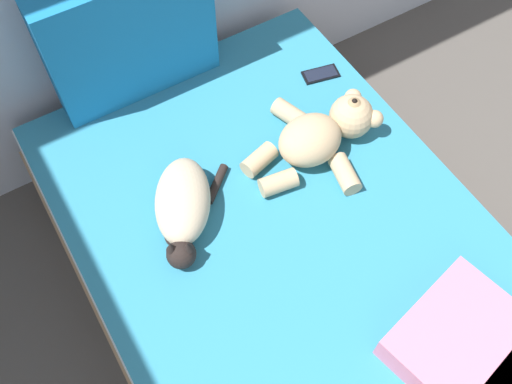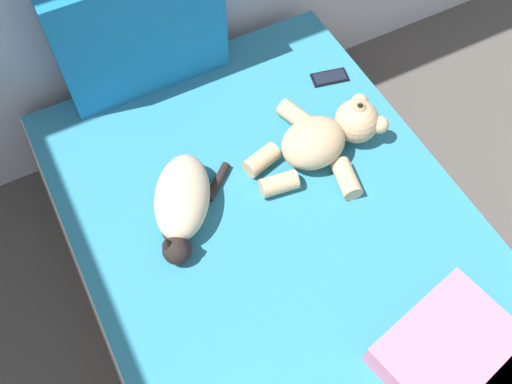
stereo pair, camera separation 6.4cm
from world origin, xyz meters
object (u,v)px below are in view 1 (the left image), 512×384
Objects in this scene: cat at (183,206)px; cell_phone at (321,74)px; teddy_bear at (322,134)px; bed at (285,265)px; throw_pillow at (454,335)px; patterned_cushion at (131,37)px.

cell_phone is (0.78, 0.30, -0.07)m from cat.
cat is 0.58m from teddy_bear.
cat is at bearing -179.58° from teddy_bear.
bed is 4.90× the size of throw_pillow.
throw_pillow is at bearing -95.45° from teddy_bear.
bed is 0.68m from throw_pillow.
cell_phone is at bearing 46.99° from bed.
teddy_bear is (0.58, 0.00, 0.01)m from cat.
patterned_cushion reaches higher than throw_pillow.
cat reaches higher than cell_phone.
patterned_cushion is 1.56× the size of cat.
cell_phone reaches higher than bed.
throw_pillow is (-0.08, -0.82, -0.02)m from teddy_bear.
cat is at bearing -158.92° from cell_phone.
patterned_cushion is 0.79m from teddy_bear.
patterned_cushion is 0.67m from cat.
cat reaches higher than bed.
teddy_bear is at bearing -54.76° from patterned_cushion.
teddy_bear is at bearing 0.42° from cat.
cat is 0.84m from cell_phone.
bed is 0.80m from cell_phone.
patterned_cushion is at bearing 78.13° from cat.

